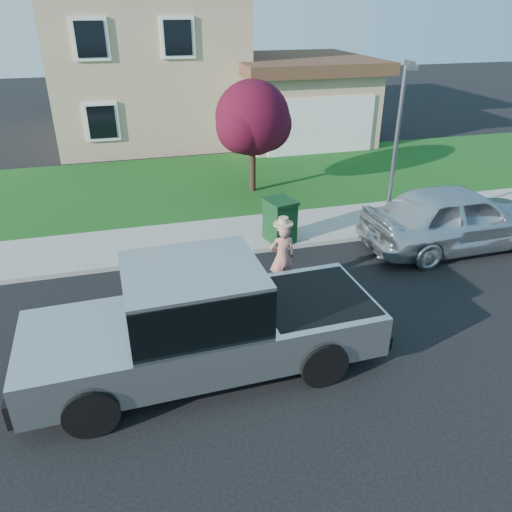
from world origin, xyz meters
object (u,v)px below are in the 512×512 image
at_px(trash_bin, 280,220).
at_px(street_lamp, 397,144).
at_px(pickup_truck, 203,323).
at_px(woman, 282,256).
at_px(sedan, 457,217).
at_px(ornamental_tree, 254,121).

relative_size(trash_bin, street_lamp, 0.24).
height_order(pickup_truck, woman, pickup_truck).
bearing_deg(sedan, woman, 98.74).
distance_m(woman, sedan, 5.12).
xyz_separation_m(ornamental_tree, trash_bin, (-0.39, -4.12, -1.69)).
xyz_separation_m(pickup_truck, street_lamp, (5.70, 4.00, 1.69)).
bearing_deg(sedan, ornamental_tree, 35.38).
height_order(woman, sedan, woman).
distance_m(sedan, trash_bin, 4.60).
height_order(pickup_truck, trash_bin, pickup_truck).
height_order(woman, ornamental_tree, ornamental_tree).
bearing_deg(trash_bin, sedan, -31.76).
xyz_separation_m(sedan, trash_bin, (-4.40, 1.33, -0.13)).
relative_size(pickup_truck, woman, 3.57).
distance_m(sedan, ornamental_tree, 6.95).
bearing_deg(woman, ornamental_tree, -95.83).
height_order(pickup_truck, ornamental_tree, ornamental_tree).
bearing_deg(pickup_truck, street_lamp, 33.20).
xyz_separation_m(pickup_truck, sedan, (7.21, 3.10, -0.10)).
relative_size(sedan, street_lamp, 1.08).
bearing_deg(sedan, street_lamp, 58.17).
relative_size(woman, ornamental_tree, 0.49).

